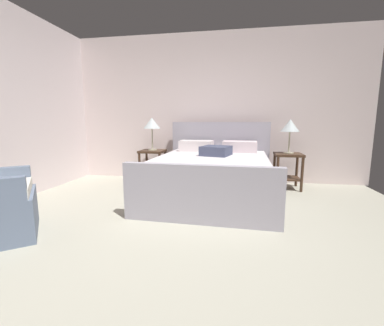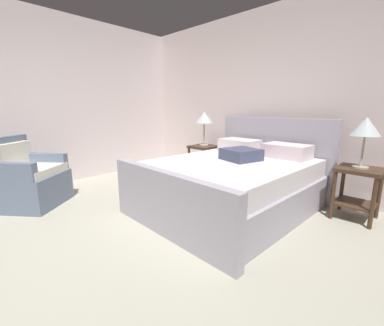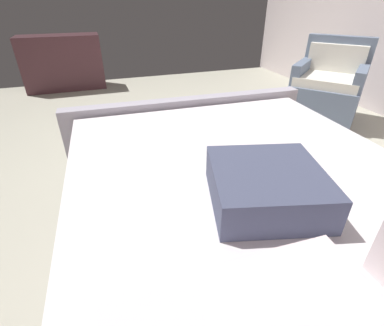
# 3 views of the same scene
# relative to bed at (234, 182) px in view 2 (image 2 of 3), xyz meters

# --- Properties ---
(ground_plane) EXTENTS (5.37, 5.62, 0.02)m
(ground_plane) POSITION_rel_bed_xyz_m (-0.08, -1.66, -0.35)
(ground_plane) COLOR #AFAC99
(wall_back) EXTENTS (5.49, 0.12, 2.74)m
(wall_back) POSITION_rel_bed_xyz_m (-0.08, 1.21, 1.03)
(wall_back) COLOR silver
(wall_back) RESTS_ON ground
(wall_side_left) EXTENTS (0.12, 5.74, 2.74)m
(wall_side_left) POSITION_rel_bed_xyz_m (-2.82, -1.66, 1.03)
(wall_side_left) COLOR silver
(wall_side_left) RESTS_ON ground
(bed) EXTENTS (1.83, 2.18, 1.12)m
(bed) POSITION_rel_bed_xyz_m (0.00, 0.00, 0.00)
(bed) COLOR #A5A0AE
(bed) RESTS_ON ground
(nightstand_right) EXTENTS (0.44, 0.44, 0.60)m
(nightstand_right) POSITION_rel_bed_xyz_m (1.20, 0.71, 0.06)
(nightstand_right) COLOR #402A1C
(nightstand_right) RESTS_ON ground
(table_lamp_right) EXTENTS (0.29, 0.29, 0.56)m
(table_lamp_right) POSITION_rel_bed_xyz_m (1.20, 0.71, 0.70)
(table_lamp_right) COLOR #B7B293
(table_lamp_right) RESTS_ON nightstand_right
(nightstand_left) EXTENTS (0.44, 0.44, 0.60)m
(nightstand_left) POSITION_rel_bed_xyz_m (-1.20, 0.80, 0.06)
(nightstand_left) COLOR #402A1C
(nightstand_left) RESTS_ON ground
(table_lamp_left) EXTENTS (0.31, 0.31, 0.60)m
(table_lamp_left) POSITION_rel_bed_xyz_m (-1.20, 0.80, 0.74)
(table_lamp_left) COLOR #B7B293
(table_lamp_left) RESTS_ON nightstand_left
(armchair) EXTENTS (1.02, 1.02, 0.90)m
(armchair) POSITION_rel_bed_xyz_m (-1.99, -1.79, 0.00)
(armchair) COLOR slate
(armchair) RESTS_ON ground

